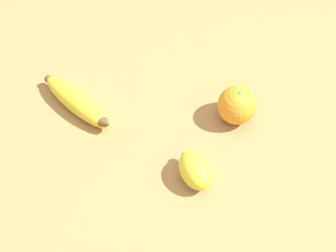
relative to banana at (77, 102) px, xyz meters
name	(u,v)px	position (x,y,z in m)	size (l,w,h in m)	color
ground_plane	(166,99)	(0.19, 0.02, -0.02)	(3.00, 3.00, 0.00)	#A87A47
banana	(77,102)	(0.00, 0.00, 0.00)	(0.17, 0.17, 0.04)	yellow
orange	(237,105)	(0.33, -0.04, 0.02)	(0.08, 0.08, 0.08)	orange
lemon	(195,170)	(0.23, -0.18, 0.01)	(0.08, 0.10, 0.06)	yellow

